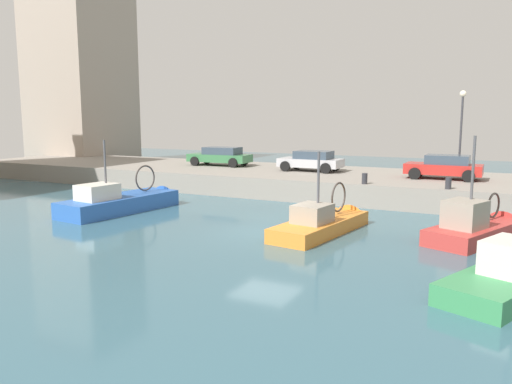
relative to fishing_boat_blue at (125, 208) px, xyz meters
name	(u,v)px	position (x,y,z in m)	size (l,w,h in m)	color
water_surface	(266,232)	(-1.12, -8.25, -0.11)	(80.00, 80.00, 0.00)	#386070
quay_wall	(349,184)	(10.38, -8.25, 0.49)	(9.00, 56.00, 1.20)	gray
fishing_boat_blue	(125,208)	(0.00, 0.00, 0.00)	(7.12, 2.87, 4.44)	#2D60B7
fishing_boat_red	(479,234)	(1.66, -15.94, 0.05)	(5.91, 3.68, 4.72)	#BC3833
fishing_boat_orange	(325,228)	(0.16, -10.30, 0.00)	(6.46, 2.59, 4.03)	orange
parked_car_red	(444,167)	(10.21, -13.59, 1.77)	(1.91, 3.99, 1.32)	red
parked_car_green	(220,156)	(11.14, 1.21, 1.76)	(2.06, 4.44, 1.29)	#387547
parked_car_silver	(311,161)	(10.72, -5.68, 1.75)	(2.05, 3.89, 1.27)	#B7B7BC
mooring_bollard_mid	(448,183)	(6.23, -14.25, 1.36)	(0.28, 0.28, 0.55)	#2D2D33
mooring_bollard_north	(365,179)	(6.23, -10.25, 1.36)	(0.28, 0.28, 0.55)	#2D2D33
quay_streetlamp	(462,119)	(11.88, -14.18, 4.34)	(0.36, 0.36, 4.83)	#38383D
waterfront_building_central	(81,73)	(15.87, 18.80, 8.38)	(7.69, 7.58, 16.94)	#A39384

